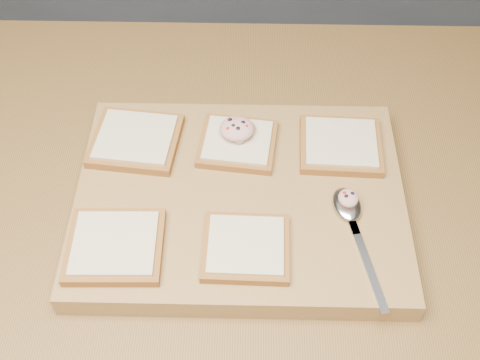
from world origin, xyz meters
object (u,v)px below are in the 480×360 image
object	(u,v)px
bread_far_center	(238,143)
tuna_salad_dollop	(237,129)
spoon	(350,213)
cutting_board	(240,200)

from	to	relation	value
bread_far_center	tuna_salad_dollop	xyz separation A→B (m)	(-0.00, 0.01, 0.02)
tuna_salad_dollop	spoon	size ratio (longest dim) A/B	0.27
cutting_board	bread_far_center	bearing A→B (deg)	93.54
cutting_board	spoon	world-z (taller)	spoon
bread_far_center	spoon	world-z (taller)	bread_far_center
cutting_board	spoon	xyz separation A→B (m)	(0.15, -0.04, 0.02)
tuna_salad_dollop	bread_far_center	bearing A→B (deg)	-83.85
cutting_board	bread_far_center	size ratio (longest dim) A/B	3.77
tuna_salad_dollop	spoon	bearing A→B (deg)	-40.39
tuna_salad_dollop	spoon	world-z (taller)	tuna_salad_dollop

